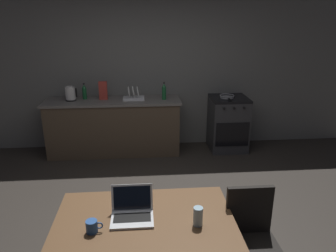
{
  "coord_description": "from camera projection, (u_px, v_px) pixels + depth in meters",
  "views": [
    {
      "loc": [
        -0.14,
        -2.99,
        2.2
      ],
      "look_at": [
        0.17,
        0.73,
        0.9
      ],
      "focal_mm": 34.53,
      "sensor_mm": 36.0,
      "label": 1
    }
  ],
  "objects": [
    {
      "name": "coffee_mug",
      "position": [
        92.0,
        226.0,
        2.29
      ],
      "size": [
        0.12,
        0.08,
        0.09
      ],
      "color": "#264C8C",
      "rests_on": "dining_table"
    },
    {
      "name": "bottle_b",
      "position": [
        84.0,
        92.0,
        5.17
      ],
      "size": [
        0.07,
        0.07,
        0.26
      ],
      "color": "#19592D",
      "rests_on": "kitchen_counter"
    },
    {
      "name": "chair",
      "position": [
        251.0,
        235.0,
        2.58
      ],
      "size": [
        0.4,
        0.4,
        0.9
      ],
      "rotation": [
        0.0,
        0.0,
        -0.23
      ],
      "color": "black",
      "rests_on": "ground_plane"
    },
    {
      "name": "bottle",
      "position": [
        164.0,
        91.0,
        5.14
      ],
      "size": [
        0.07,
        0.07,
        0.28
      ],
      "color": "#19592D",
      "rests_on": "kitchen_counter"
    },
    {
      "name": "back_wall",
      "position": [
        168.0,
        72.0,
        5.44
      ],
      "size": [
        6.4,
        0.1,
        2.56
      ],
      "primitive_type": "cube",
      "color": "slate",
      "rests_on": "ground_plane"
    },
    {
      "name": "dish_rack",
      "position": [
        134.0,
        96.0,
        5.17
      ],
      "size": [
        0.34,
        0.26,
        0.21
      ],
      "color": "silver",
      "rests_on": "kitchen_counter"
    },
    {
      "name": "cereal_box",
      "position": [
        103.0,
        91.0,
        5.12
      ],
      "size": [
        0.13,
        0.05,
        0.29
      ],
      "color": "#B2382D",
      "rests_on": "kitchen_counter"
    },
    {
      "name": "dining_table",
      "position": [
        145.0,
        226.0,
        2.48
      ],
      "size": [
        1.37,
        0.87,
        0.72
      ],
      "color": "brown",
      "rests_on": "ground_plane"
    },
    {
      "name": "stove_oven",
      "position": [
        228.0,
        123.0,
        5.46
      ],
      "size": [
        0.6,
        0.62,
        0.9
      ],
      "color": "#2D2D30",
      "rests_on": "ground_plane"
    },
    {
      "name": "laptop",
      "position": [
        132.0,
        212.0,
        2.46
      ],
      "size": [
        0.32,
        0.27,
        0.22
      ],
      "rotation": [
        0.0,
        0.0,
        0.11
      ],
      "color": "silver",
      "rests_on": "dining_table"
    },
    {
      "name": "ground_plane",
      "position": [
        158.0,
        226.0,
        3.54
      ],
      "size": [
        12.0,
        12.0,
        0.0
      ],
      "primitive_type": "plane",
      "color": "#2D2823"
    },
    {
      "name": "kitchen_counter",
      "position": [
        114.0,
        126.0,
        5.31
      ],
      "size": [
        2.16,
        0.64,
        0.9
      ],
      "color": "#4C3D2D",
      "rests_on": "ground_plane"
    },
    {
      "name": "drinking_glass",
      "position": [
        198.0,
        216.0,
        2.37
      ],
      "size": [
        0.07,
        0.07,
        0.15
      ],
      "color": "#99B7C6",
      "rests_on": "dining_table"
    },
    {
      "name": "frying_pan",
      "position": [
        227.0,
        96.0,
        5.27
      ],
      "size": [
        0.24,
        0.41,
        0.05
      ],
      "color": "gray",
      "rests_on": "stove_oven"
    },
    {
      "name": "electric_kettle",
      "position": [
        70.0,
        94.0,
        5.08
      ],
      "size": [
        0.18,
        0.16,
        0.23
      ],
      "color": "black",
      "rests_on": "kitchen_counter"
    }
  ]
}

